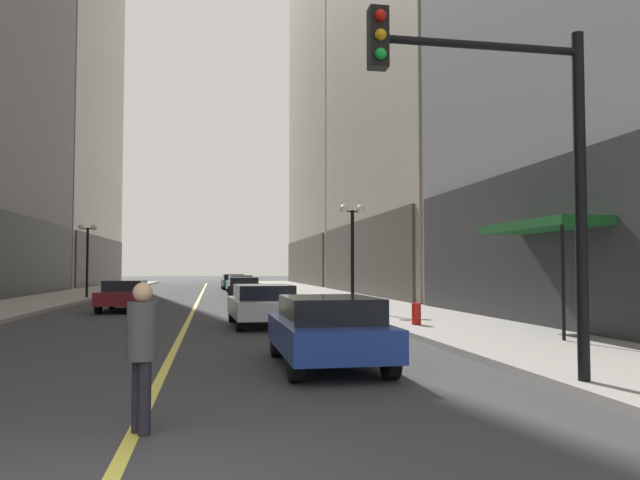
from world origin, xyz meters
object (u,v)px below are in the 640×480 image
(street_lamp_left_far, at_px, (88,244))
(car_green, at_px, (233,281))
(car_maroon, at_px, (125,294))
(street_lamp_right_mid, at_px, (352,233))
(car_black, at_px, (244,287))
(pedestrian_with_orange_bag, at_px, (142,345))
(car_grey, at_px, (240,283))
(fire_hydrant_right, at_px, (416,316))
(car_silver, at_px, (263,303))
(car_blue, at_px, (328,329))
(traffic_light_near_right, at_px, (516,143))

(street_lamp_left_far, bearing_deg, car_green, 60.56)
(car_maroon, bearing_deg, street_lamp_right_mid, -21.26)
(car_black, height_order, street_lamp_left_far, street_lamp_left_far)
(car_maroon, distance_m, pedestrian_with_orange_bag, 20.55)
(car_grey, height_order, pedestrian_with_orange_bag, pedestrian_with_orange_bag)
(fire_hydrant_right, bearing_deg, car_silver, 157.10)
(car_maroon, xyz_separation_m, pedestrian_with_orange_bag, (3.04, -20.32, 0.26))
(fire_hydrant_right, bearing_deg, car_blue, -121.87)
(car_maroon, relative_size, pedestrian_with_orange_bag, 2.83)
(car_silver, xyz_separation_m, car_green, (0.08, 33.22, -0.00))
(car_silver, xyz_separation_m, fire_hydrant_right, (4.48, -1.89, -0.32))
(car_silver, distance_m, car_black, 16.24)
(street_lamp_right_mid, distance_m, fire_hydrant_right, 6.96)
(car_blue, bearing_deg, car_black, 90.84)
(car_silver, height_order, traffic_light_near_right, traffic_light_near_right)
(street_lamp_left_far, distance_m, street_lamp_right_mid, 18.26)
(car_black, height_order, fire_hydrant_right, car_black)
(car_silver, relative_size, street_lamp_left_far, 1.01)
(car_green, bearing_deg, traffic_light_near_right, -86.31)
(car_maroon, relative_size, street_lamp_left_far, 1.08)
(car_maroon, xyz_separation_m, street_lamp_left_far, (-3.44, 9.38, 2.54))
(car_silver, xyz_separation_m, car_maroon, (-5.37, 8.07, 0.00))
(street_lamp_left_far, bearing_deg, car_black, -7.68)
(street_lamp_right_mid, bearing_deg, pedestrian_with_orange_bag, -110.74)
(traffic_light_near_right, bearing_deg, car_blue, 130.59)
(car_blue, height_order, street_lamp_right_mid, street_lamp_right_mid)
(car_blue, distance_m, fire_hydrant_right, 7.44)
(traffic_light_near_right, bearing_deg, car_silver, 104.97)
(car_silver, relative_size, car_black, 0.97)
(car_blue, relative_size, car_silver, 0.91)
(car_green, bearing_deg, car_blue, -89.34)
(car_maroon, bearing_deg, car_blue, -69.97)
(car_grey, bearing_deg, street_lamp_left_far, -139.52)
(car_grey, xyz_separation_m, car_green, (-0.27, 7.95, -0.00))
(car_maroon, xyz_separation_m, car_green, (5.46, 25.15, -0.00))
(car_blue, bearing_deg, street_lamp_left_far, 110.07)
(street_lamp_right_mid, bearing_deg, car_maroon, 158.74)
(car_green, distance_m, pedestrian_with_orange_bag, 45.54)
(car_green, xyz_separation_m, pedestrian_with_orange_bag, (-2.41, -45.48, 0.27))
(car_grey, height_order, traffic_light_near_right, traffic_light_near_right)
(car_green, relative_size, traffic_light_near_right, 0.77)
(car_black, bearing_deg, pedestrian_with_orange_bag, -95.09)
(street_lamp_left_far, height_order, fire_hydrant_right, street_lamp_left_far)
(car_grey, bearing_deg, pedestrian_with_orange_bag, -94.09)
(pedestrian_with_orange_bag, bearing_deg, fire_hydrant_right, 56.65)
(traffic_light_near_right, bearing_deg, car_maroon, 113.57)
(car_green, bearing_deg, pedestrian_with_orange_bag, -93.04)
(pedestrian_with_orange_bag, xyz_separation_m, traffic_light_near_right, (5.27, 1.28, 2.76))
(car_black, height_order, car_green, same)
(pedestrian_with_orange_bag, height_order, fire_hydrant_right, pedestrian_with_orange_bag)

